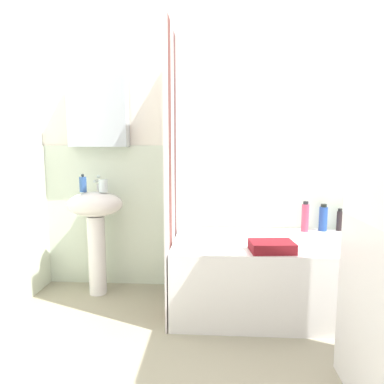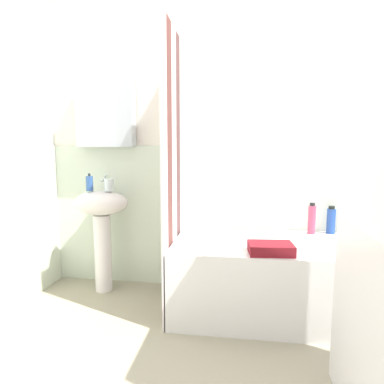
{
  "view_description": "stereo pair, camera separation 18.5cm",
  "coord_description": "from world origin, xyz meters",
  "views": [
    {
      "loc": [
        -0.11,
        -1.5,
        1.17
      ],
      "look_at": [
        -0.25,
        0.73,
        0.88
      ],
      "focal_mm": 31.03,
      "sensor_mm": 36.0,
      "label": 1
    },
    {
      "loc": [
        0.07,
        -1.49,
        1.17
      ],
      "look_at": [
        -0.25,
        0.73,
        0.88
      ],
      "focal_mm": 31.03,
      "sensor_mm": 36.0,
      "label": 2
    }
  ],
  "objects": [
    {
      "name": "wall_back_tiled",
      "position": [
        -0.06,
        1.26,
        1.14
      ],
      "size": [
        3.6,
        0.18,
        2.4
      ],
      "color": "white",
      "rests_on": "ground_plane"
    },
    {
      "name": "soap_dispenser",
      "position": [
        -1.12,
        1.0,
        0.9
      ],
      "size": [
        0.05,
        0.05,
        0.14
      ],
      "color": "#30579D",
      "rests_on": "sink"
    },
    {
      "name": "towel_folded",
      "position": [
        0.27,
        0.58,
        0.55
      ],
      "size": [
        0.29,
        0.21,
        0.07
      ],
      "primitive_type": "cube",
      "rotation": [
        0.0,
        0.0,
        0.09
      ],
      "color": "maroon",
      "rests_on": "bathtub"
    },
    {
      "name": "faucet",
      "position": [
        -1.04,
        1.11,
        0.9
      ],
      "size": [
        0.03,
        0.12,
        0.12
      ],
      "color": "silver",
      "rests_on": "sink"
    },
    {
      "name": "shower_curtain",
      "position": [
        -0.4,
        0.84,
        1.0
      ],
      "size": [
        0.01,
        0.76,
        2.0
      ],
      "color": "white",
      "rests_on": "ground_plane"
    },
    {
      "name": "toothbrush_cup",
      "position": [
        -0.96,
        1.01,
        0.89
      ],
      "size": [
        0.07,
        0.07,
        0.1
      ],
      "primitive_type": "cylinder",
      "color": "silver",
      "rests_on": "sink"
    },
    {
      "name": "lotion_bottle",
      "position": [
        0.78,
        1.15,
        0.62
      ],
      "size": [
        0.06,
        0.06,
        0.22
      ],
      "color": "#254DA2",
      "rests_on": "bathtub"
    },
    {
      "name": "bathtub",
      "position": [
        0.37,
        0.84,
        0.26
      ],
      "size": [
        1.5,
        0.76,
        0.52
      ],
      "primitive_type": "cube",
      "color": "white",
      "rests_on": "ground_plane"
    },
    {
      "name": "sink",
      "position": [
        -1.04,
        1.03,
        0.61
      ],
      "size": [
        0.44,
        0.34,
        0.84
      ],
      "color": "white",
      "rests_on": "ground_plane"
    },
    {
      "name": "shampoo_bottle",
      "position": [
        0.91,
        1.17,
        0.6
      ],
      "size": [
        0.05,
        0.05,
        0.18
      ],
      "color": "#2D2325",
      "rests_on": "bathtub"
    },
    {
      "name": "body_wash_bottle",
      "position": [
        0.63,
        1.13,
        0.63
      ],
      "size": [
        0.06,
        0.06,
        0.24
      ],
      "color": "#CE4464",
      "rests_on": "bathtub"
    },
    {
      "name": "conditioner_bottle",
      "position": [
        1.01,
        1.15,
        0.61
      ],
      "size": [
        0.06,
        0.06,
        0.2
      ],
      "color": "white",
      "rests_on": "bathtub"
    }
  ]
}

